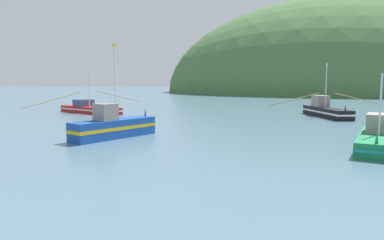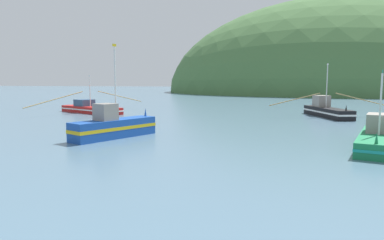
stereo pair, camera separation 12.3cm
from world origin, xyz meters
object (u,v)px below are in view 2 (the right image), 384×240
object	(u,v)px
fishing_boat_blue	(114,127)
fishing_boat_red	(90,109)
fishing_boat_black	(326,110)
fishing_boat_green	(379,138)

from	to	relation	value
fishing_boat_blue	fishing_boat_red	size ratio (longest dim) A/B	0.43
fishing_boat_red	fishing_boat_black	xyz separation A→B (m)	(32.23, 2.67, 0.20)
fishing_boat_blue	fishing_boat_green	xyz separation A→B (m)	(19.47, 0.68, -0.22)
fishing_boat_blue	fishing_boat_black	xyz separation A→B (m)	(18.59, 22.13, -0.09)
fishing_boat_blue	fishing_boat_black	size ratio (longest dim) A/B	0.53
fishing_boat_red	fishing_boat_black	size ratio (longest dim) A/B	1.22
fishing_boat_green	fishing_boat_black	world-z (taller)	fishing_boat_black
fishing_boat_red	fishing_boat_blue	bearing A→B (deg)	-29.78
fishing_boat_blue	fishing_boat_green	world-z (taller)	fishing_boat_blue
fishing_boat_blue	fishing_boat_black	bearing A→B (deg)	-15.28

